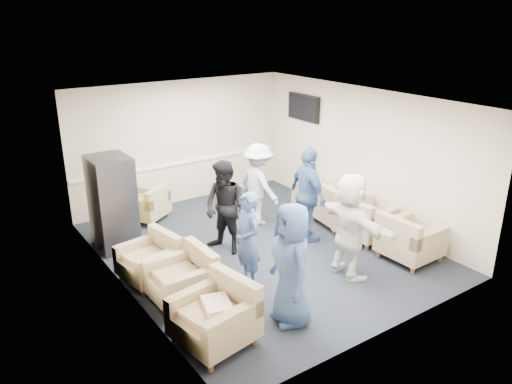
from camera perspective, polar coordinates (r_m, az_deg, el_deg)
floor at (r=9.12m, az=0.39°, el=-6.47°), size 6.00×6.00×0.00m
ceiling at (r=8.28m, az=0.44°, el=10.51°), size 6.00×6.00×0.00m
back_wall at (r=11.10m, az=-8.50°, el=5.62°), size 5.00×0.02×2.70m
front_wall at (r=6.54m, az=15.65°, el=-5.31°), size 5.00×0.02×2.70m
left_wall at (r=7.55m, az=-15.38°, el=-1.84°), size 0.02×6.00×2.70m
right_wall at (r=10.18m, az=12.08°, el=4.08°), size 0.02×6.00×2.70m
chair_rail at (r=11.20m, az=-8.34°, el=3.37°), size 4.98×0.04×0.06m
tv at (r=11.26m, az=5.45°, el=9.59°), size 0.10×1.00×0.58m
armchair_left_near at (r=6.62m, az=-4.39°, el=-14.11°), size 1.05×1.05×0.73m
armchair_left_mid at (r=7.51m, az=-8.12°, el=-9.95°), size 0.86×0.86×0.68m
armchair_left_far at (r=8.18m, az=-11.83°, el=-7.71°), size 0.93×0.93×0.64m
armchair_right_near at (r=8.96m, az=16.99°, el=-5.38°), size 0.91×0.91×0.71m
armchair_right_midnear at (r=9.56m, az=12.18°, el=-3.32°), size 0.94×0.94×0.71m
armchair_right_midfar at (r=10.12m, az=9.27°, el=-1.68°), size 1.04×1.04×0.74m
armchair_right_far at (r=10.70m, az=6.64°, el=-0.73°), size 0.82×0.82×0.61m
armchair_corner at (r=10.44m, az=-12.30°, el=-1.55°), size 1.08×1.08×0.62m
vending_machine at (r=9.24m, az=-16.04°, el=-1.17°), size 0.69×0.80×1.70m
backpack at (r=7.78m, az=-7.03°, el=-9.51°), size 0.33×0.28×0.49m
pillow at (r=6.50m, az=-4.49°, el=-12.86°), size 0.44×0.51×0.13m
person_front_left at (r=6.76m, az=4.07°, el=-8.27°), size 0.74×0.96×1.74m
person_mid_left at (r=7.64m, az=-0.98°, el=-5.54°), size 0.41×0.59×1.54m
person_back_left at (r=8.71m, az=-3.55°, el=-1.82°), size 0.86×0.97×1.67m
person_back_right at (r=9.90m, az=0.28°, el=0.89°), size 0.70×1.11×1.65m
person_mid_right at (r=9.17m, az=5.95°, el=-0.35°), size 0.59×1.10×1.79m
person_front_right at (r=8.04m, az=10.76°, el=-3.79°), size 0.63×1.65×1.74m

